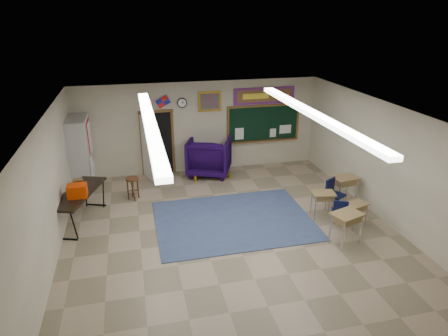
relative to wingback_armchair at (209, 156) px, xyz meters
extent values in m
plane|color=gray|center=(-0.23, -4.07, -0.62)|extent=(9.00, 9.00, 0.00)
cube|color=beige|center=(-0.23, 0.43, 0.88)|extent=(8.00, 0.04, 3.00)
cube|color=beige|center=(-0.23, -8.57, 0.88)|extent=(8.00, 0.04, 3.00)
cube|color=beige|center=(-4.23, -4.07, 0.88)|extent=(0.04, 9.00, 3.00)
cube|color=beige|center=(3.77, -4.07, 0.88)|extent=(0.04, 9.00, 3.00)
cube|color=white|center=(-0.23, -4.07, 2.38)|extent=(8.00, 9.00, 0.04)
cube|color=#38476B|center=(-0.03, -3.27, -0.61)|extent=(4.00, 3.00, 0.02)
cube|color=black|center=(-1.63, 0.42, 0.43)|extent=(0.95, 0.04, 2.10)
cube|color=silver|center=(-1.97, -0.02, 0.41)|extent=(0.35, 0.86, 2.05)
cube|color=brown|center=(1.97, 0.40, 0.88)|extent=(2.55, 0.05, 1.30)
cube|color=black|center=(1.97, 0.38, 0.88)|extent=(2.40, 0.03, 1.15)
cube|color=brown|center=(1.97, 0.34, 0.28)|extent=(2.40, 0.12, 0.04)
cube|color=red|center=(1.97, 0.40, 1.83)|extent=(2.10, 0.04, 0.55)
cube|color=brown|center=(1.97, 0.39, 1.83)|extent=(1.90, 0.03, 0.40)
cube|color=#A37D1F|center=(0.12, 0.40, 1.73)|extent=(0.75, 0.05, 0.65)
cube|color=#A51466|center=(0.12, 0.38, 1.73)|extent=(0.62, 0.03, 0.52)
cylinder|color=black|center=(-0.78, 0.40, 1.73)|extent=(0.32, 0.05, 0.32)
cylinder|color=white|center=(-0.78, 0.38, 1.73)|extent=(0.26, 0.02, 0.26)
cube|color=#A7A8A3|center=(-3.95, -0.22, 0.48)|extent=(0.55, 1.25, 2.20)
imported|color=black|center=(0.00, 0.00, 0.00)|extent=(1.73, 1.75, 1.24)
cube|color=olive|center=(2.30, -3.60, 0.06)|extent=(0.64, 0.52, 0.04)
cube|color=brown|center=(2.30, -3.60, -0.04)|extent=(0.56, 0.44, 0.12)
cube|color=olive|center=(3.20, -3.05, 0.18)|extent=(0.75, 0.61, 0.05)
cube|color=brown|center=(3.20, -3.05, 0.07)|extent=(0.65, 0.51, 0.14)
cube|color=olive|center=(2.21, -4.94, 0.16)|extent=(0.79, 0.68, 0.04)
cube|color=brown|center=(2.21, -4.94, 0.05)|extent=(0.68, 0.58, 0.13)
cube|color=olive|center=(2.89, -4.23, 0.00)|extent=(0.62, 0.53, 0.04)
cube|color=brown|center=(2.89, -4.23, -0.09)|extent=(0.53, 0.45, 0.11)
cube|color=black|center=(-3.85, -2.41, 0.19)|extent=(1.30, 2.14, 0.06)
cube|color=red|center=(-3.83, -2.69, 0.38)|extent=(0.45, 0.34, 0.32)
cylinder|color=#4B2716|center=(-2.52, -1.37, 0.02)|extent=(0.37, 0.37, 0.04)
torus|color=#4B2716|center=(-2.52, -1.37, -0.40)|extent=(0.31, 0.31, 0.02)
camera|label=1|loc=(-2.39, -12.11, 4.50)|focal=32.00mm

